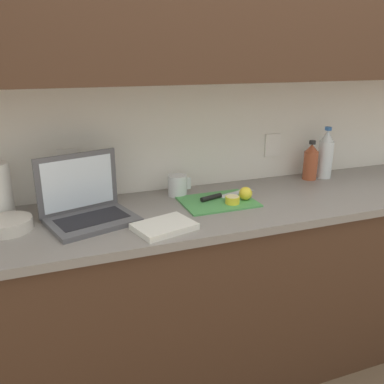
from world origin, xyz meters
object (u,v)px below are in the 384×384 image
Objects in this scene: cutting_board at (218,202)px; bottle_green_soda at (326,155)px; lemon_half_cut at (232,200)px; knife at (218,196)px; laptop at (86,205)px; measuring_cup at (178,185)px; bowl_white at (8,225)px; bottle_oil_tall at (311,162)px; lemon_whole_beside at (246,194)px.

bottle_green_soda is at bearing 13.29° from cutting_board.
knife is at bearing 107.36° from lemon_half_cut.
lemon_half_cut is at bearing -161.51° from bottle_green_soda.
measuring_cup is at bearing 3.35° from laptop.
cutting_board is at bearing -48.83° from measuring_cup.
bowl_white is at bearing 164.95° from laptop.
laptop is 1.20m from bottle_oil_tall.
lemon_half_cut is at bearing -165.69° from lemon_whole_beside.
measuring_cup is at bearing 12.61° from bowl_white.
measuring_cup is at bearing 131.17° from cutting_board.
lemon_half_cut is 0.31× the size of bottle_oil_tall.
bottle_green_soda reaches higher than lemon_whole_beside.
laptop reaches higher than lemon_whole_beside.
bottle_oil_tall reaches higher than measuring_cup.
lemon_half_cut is 0.28m from measuring_cup.
bottle_green_soda is at bearing -0.00° from bottle_oil_tall.
bottle_oil_tall is (0.49, 0.20, 0.06)m from lemon_whole_beside.
knife is at bearing 2.68° from bowl_white.
measuring_cup reaches higher than lemon_whole_beside.
bottle_oil_tall is (0.61, 0.17, 0.09)m from cutting_board.
laptop is at bearing 179.93° from cutting_board.
lemon_half_cut is at bearing -48.73° from cutting_board.
knife is 2.72× the size of measuring_cup.
lemon_half_cut is 0.08m from lemon_whole_beside.
bowl_white is (-1.58, -0.17, -0.10)m from bottle_green_soda.
lemon_whole_beside is (0.08, 0.02, 0.01)m from lemon_half_cut.
lemon_whole_beside is 0.34× the size of bowl_white.
bottle_oil_tall is (-0.09, 0.00, -0.03)m from bottle_green_soda.
bottle_oil_tall reaches higher than knife.
laptop is 0.60m from knife.
bottle_green_soda reaches higher than bowl_white.
knife is 1.10× the size of bottle_green_soda.
bottle_green_soda is 2.48× the size of measuring_cup.
laptop is 1.41× the size of bottle_green_soda.
bottle_oil_tall is (1.19, 0.17, 0.03)m from laptop.
knife reaches higher than cutting_board.
cutting_board is 0.04m from knife.
cutting_board is 0.21m from measuring_cup.
laptop is 1.29m from bottle_green_soda.
lemon_half_cut is 0.23× the size of bottle_green_soda.
laptop is 1.86× the size of bottle_oil_tall.
lemon_whole_beside is 0.62m from bottle_green_soda.
bowl_white is at bearing -173.76° from bottle_green_soda.
bottle_oil_tall is at bearing 15.21° from cutting_board.
knife is 0.61m from bottle_oil_tall.
bottle_green_soda reaches higher than measuring_cup.
lemon_whole_beside is 0.29× the size of bottle_oil_tall.
laptop is at bearing 1.32° from bowl_white.
lemon_half_cut is 0.58× the size of measuring_cup.
measuring_cup reaches higher than knife.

